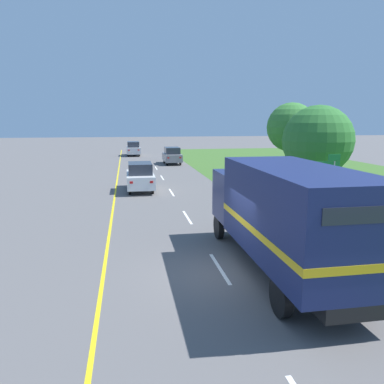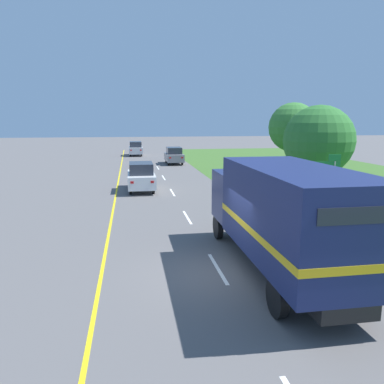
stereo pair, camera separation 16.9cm
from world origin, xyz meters
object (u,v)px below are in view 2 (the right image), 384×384
at_px(lead_car_grey_ahead, 174,155).
at_px(lead_car_silver_ahead, 136,148).
at_px(horse_trailer_truck, 281,213).
at_px(delineator_post, 378,274).
at_px(highway_sign, 322,177).
at_px(roadside_tree_far, 293,127).
at_px(lead_car_white, 141,176).
at_px(roadside_tree_mid, 321,138).
at_px(roadside_tree_near, 318,141).

xyz_separation_m(lead_car_grey_ahead, lead_car_silver_ahead, (-4.00, 10.74, 0.03)).
relative_size(horse_trailer_truck, lead_car_silver_ahead, 1.83).
xyz_separation_m(lead_car_grey_ahead, delineator_post, (2.03, -32.11, -0.43)).
distance_m(lead_car_silver_ahead, delineator_post, 43.27).
bearing_deg(highway_sign, horse_trailer_truck, -126.80).
distance_m(lead_car_silver_ahead, roadside_tree_far, 24.40).
height_order(lead_car_grey_ahead, lead_car_silver_ahead, lead_car_silver_ahead).
distance_m(lead_car_white, delineator_post, 17.68).
bearing_deg(lead_car_silver_ahead, roadside_tree_mid, -62.46).
bearing_deg(roadside_tree_near, horse_trailer_truck, -122.74).
bearing_deg(roadside_tree_far, lead_car_grey_ahead, 135.95).
xyz_separation_m(lead_car_white, lead_car_grey_ahead, (4.05, 15.51, -0.03)).
relative_size(horse_trailer_truck, lead_car_grey_ahead, 1.98).
relative_size(highway_sign, roadside_tree_near, 0.56).
distance_m(horse_trailer_truck, roadside_tree_near, 11.42).
bearing_deg(delineator_post, lead_car_white, 110.11).
xyz_separation_m(roadside_tree_far, delineator_post, (-7.56, -22.83, -3.61)).
xyz_separation_m(horse_trailer_truck, roadside_tree_near, (6.11, 9.51, 1.63)).
xyz_separation_m(lead_car_grey_ahead, highway_sign, (4.41, -24.28, 1.07)).
distance_m(highway_sign, roadside_tree_mid, 10.77).
xyz_separation_m(lead_car_white, roadside_tree_mid, (13.36, 0.71, 2.46)).
height_order(roadside_tree_mid, delineator_post, roadside_tree_mid).
distance_m(highway_sign, delineator_post, 8.32).
relative_size(lead_car_grey_ahead, lead_car_silver_ahead, 0.92).
relative_size(lead_car_silver_ahead, roadside_tree_far, 0.73).
height_order(highway_sign, roadside_tree_mid, roadside_tree_mid).
xyz_separation_m(horse_trailer_truck, lead_car_silver_ahead, (-3.78, 41.22, -0.98)).
relative_size(highway_sign, roadside_tree_mid, 0.58).
bearing_deg(horse_trailer_truck, lead_car_white, 104.33).
distance_m(roadside_tree_far, delineator_post, 24.32).
distance_m(horse_trailer_truck, roadside_tree_far, 23.47).
bearing_deg(roadside_tree_near, delineator_post, -109.11).
bearing_deg(horse_trailer_truck, lead_car_grey_ahead, 89.57).
bearing_deg(roadside_tree_far, highway_sign, -109.03).
distance_m(lead_car_grey_ahead, lead_car_silver_ahead, 11.46).
bearing_deg(lead_car_white, highway_sign, -46.02).
bearing_deg(roadside_tree_near, highway_sign, -114.03).
relative_size(lead_car_white, lead_car_grey_ahead, 1.01).
height_order(lead_car_white, delineator_post, lead_car_white).
distance_m(roadside_tree_near, delineator_post, 12.18).
bearing_deg(roadside_tree_mid, highway_sign, -117.32).
bearing_deg(roadside_tree_near, roadside_tree_far, 72.44).
relative_size(lead_car_grey_ahead, roadside_tree_mid, 0.79).
distance_m(lead_car_grey_ahead, highway_sign, 24.70).
bearing_deg(lead_car_white, roadside_tree_near, -28.79).
relative_size(horse_trailer_truck, roadside_tree_near, 1.50).
distance_m(lead_car_white, roadside_tree_near, 11.63).
bearing_deg(roadside_tree_near, lead_car_grey_ahead, 105.67).
bearing_deg(delineator_post, lead_car_grey_ahead, 93.61).
xyz_separation_m(lead_car_grey_ahead, roadside_tree_mid, (9.31, -14.80, 2.50)).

